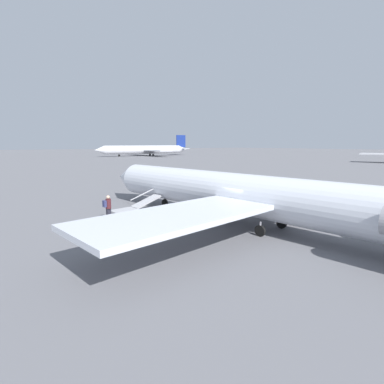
# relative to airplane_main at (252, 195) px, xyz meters

# --- Properties ---
(ground_plane) EXTENTS (600.00, 600.00, 0.00)m
(ground_plane) POSITION_rel_airplane_main_xyz_m (0.92, 0.12, -2.03)
(ground_plane) COLOR slate
(airplane_main) EXTENTS (29.82, 22.71, 6.79)m
(airplane_main) POSITION_rel_airplane_main_xyz_m (0.00, 0.00, 0.00)
(airplane_main) COLOR silver
(airplane_main) RESTS_ON ground
(airplane_taxiing_distant) EXTENTS (33.05, 43.48, 9.21)m
(airplane_taxiing_distant) POSITION_rel_airplane_main_xyz_m (105.39, -47.64, 0.71)
(airplane_taxiing_distant) COLOR silver
(airplane_taxiing_distant) RESTS_ON ground
(boarding_stairs) EXTENTS (1.55, 4.11, 1.69)m
(boarding_stairs) POSITION_rel_airplane_main_xyz_m (7.42, 4.86, -1.66)
(boarding_stairs) COLOR #B2B2B7
(boarding_stairs) RESTS_ON ground
(passenger) EXTENTS (0.37, 0.56, 1.74)m
(passenger) POSITION_rel_airplane_main_xyz_m (6.79, 6.58, -1.03)
(passenger) COLOR #23232D
(passenger) RESTS_ON ground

